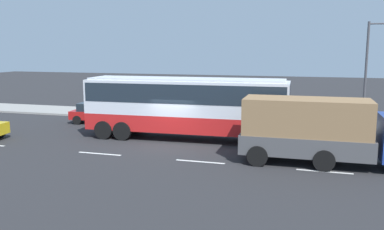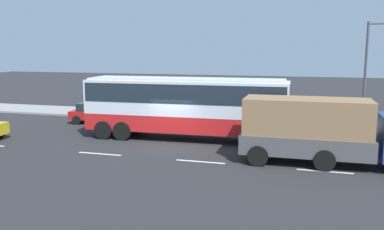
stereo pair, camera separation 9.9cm
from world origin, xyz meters
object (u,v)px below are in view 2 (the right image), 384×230
Objects in this scene: cargo_truck at (325,130)px; pedestrian_near_curb at (297,111)px; car_red_compact at (99,112)px; coach_bus at (186,102)px; street_lamp at (368,68)px.

pedestrian_near_curb is at bearing 98.36° from cargo_truck.
cargo_truck is 1.88× the size of car_red_compact.
cargo_truck is 16.73m from car_red_compact.
coach_bus is at bearing -34.84° from pedestrian_near_curb.
coach_bus is 1.49× the size of cargo_truck.
pedestrian_near_curb is 0.22× the size of street_lamp.
pedestrian_near_curb is at bearing 6.61° from car_red_compact.
street_lamp is (10.58, 5.77, 1.86)m from coach_bus.
car_red_compact is (-15.33, 6.65, -0.86)m from cargo_truck.
coach_bus is 8.99m from pedestrian_near_curb.
pedestrian_near_curb is (6.23, 6.36, -1.23)m from coach_bus.
cargo_truck is 5.26× the size of pedestrian_near_curb.
coach_bus reaches higher than cargo_truck.
pedestrian_near_curb reaches higher than car_red_compact.
pedestrian_near_curb is 5.36m from street_lamp.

